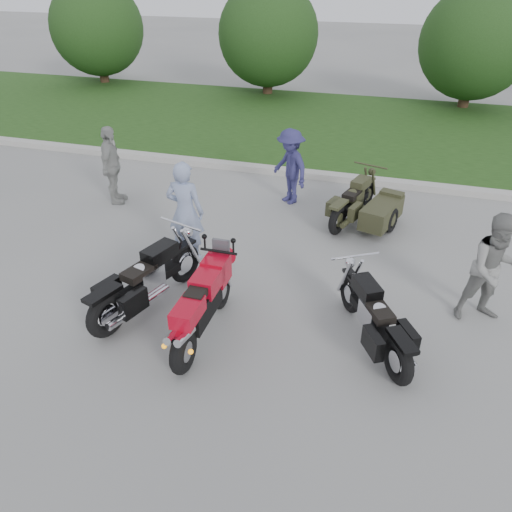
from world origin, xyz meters
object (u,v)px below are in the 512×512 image
(cruiser_left, at_px, (144,283))
(person_grey, at_px, (494,269))
(cruiser_right, at_px, (376,321))
(cruiser_sidecar, at_px, (369,209))
(sportbike_red, at_px, (202,304))
(person_back, at_px, (112,166))
(person_stripe, at_px, (185,212))
(person_denim, at_px, (290,167))

(cruiser_left, distance_m, person_grey, 5.01)
(cruiser_right, distance_m, cruiser_sidecar, 3.62)
(sportbike_red, bearing_deg, person_back, 133.50)
(person_back, bearing_deg, cruiser_left, -158.73)
(sportbike_red, bearing_deg, person_stripe, 118.55)
(cruiser_sidecar, distance_m, person_stripe, 3.65)
(sportbike_red, height_order, cruiser_right, sportbike_red)
(cruiser_sidecar, relative_size, person_denim, 1.25)
(cruiser_left, height_order, person_grey, person_grey)
(cruiser_right, relative_size, cruiser_sidecar, 0.94)
(person_grey, distance_m, person_denim, 4.84)
(cruiser_left, xyz_separation_m, cruiser_right, (3.36, 0.12, -0.04))
(cruiser_right, relative_size, person_back, 1.13)
(person_back, bearing_deg, sportbike_red, -151.38)
(person_denim, relative_size, person_back, 0.97)
(cruiser_left, distance_m, person_back, 4.10)
(person_back, bearing_deg, person_denim, -88.22)
(sportbike_red, distance_m, person_denim, 4.75)
(cruiser_left, bearing_deg, person_grey, 31.19)
(person_stripe, xyz_separation_m, person_back, (-2.43, 1.72, -0.06))
(cruiser_sidecar, xyz_separation_m, person_stripe, (-2.90, -2.15, 0.52))
(cruiser_right, height_order, cruiser_sidecar, cruiser_right)
(cruiser_left, relative_size, cruiser_sidecar, 1.12)
(sportbike_red, bearing_deg, person_denim, 88.74)
(sportbike_red, distance_m, cruiser_sidecar, 4.49)
(sportbike_red, relative_size, person_stripe, 1.13)
(cruiser_right, xyz_separation_m, person_grey, (1.48, 1.10, 0.42))
(person_denim, height_order, person_back, person_back)
(person_grey, bearing_deg, cruiser_left, 174.62)
(cruiser_left, distance_m, person_stripe, 1.62)
(person_stripe, height_order, person_denim, person_stripe)
(sportbike_red, distance_m, person_grey, 4.10)
(cruiser_right, xyz_separation_m, person_denim, (-2.19, 4.25, 0.39))
(cruiser_sidecar, height_order, person_grey, person_grey)
(cruiser_left, relative_size, person_stripe, 1.26)
(cruiser_left, xyz_separation_m, person_stripe, (0.02, 1.56, 0.44))
(person_grey, bearing_deg, cruiser_right, -162.91)
(person_stripe, bearing_deg, person_denim, -113.95)
(cruiser_right, bearing_deg, person_back, 120.94)
(sportbike_red, relative_size, cruiser_right, 1.07)
(cruiser_sidecar, bearing_deg, person_denim, 176.16)
(person_stripe, distance_m, person_grey, 4.84)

